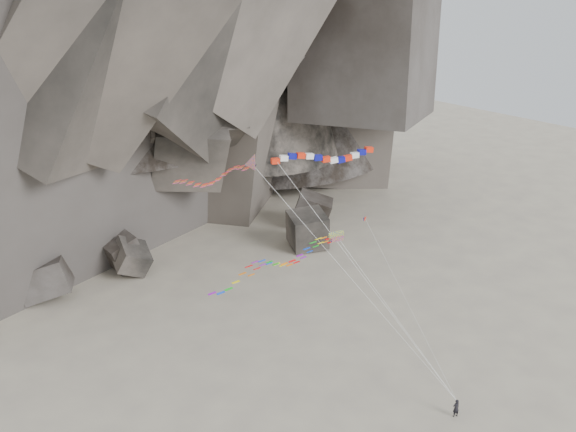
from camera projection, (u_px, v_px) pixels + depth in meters
ground at (327, 392)px, 65.09m from camera, size 260.00×260.00×0.00m
boulder_field at (165, 257)px, 90.74m from camera, size 68.67×16.14×6.95m
kite_flyer at (456, 407)px, 61.11m from camera, size 0.86×0.68×2.19m
delta_kite at (212, 177)px, 55.39m from camera, size 20.96×16.42×22.92m
banner_kite at (325, 158)px, 58.41m from camera, size 11.66×14.15×22.99m
parafoil_kite at (273, 263)px, 53.88m from camera, size 22.11×9.85×16.17m
pennant_kite at (384, 257)px, 63.99m from camera, size 1.10×13.02×14.93m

